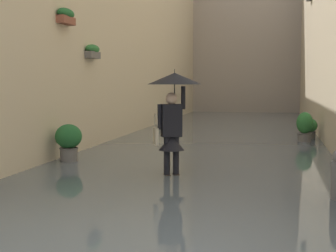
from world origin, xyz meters
TOP-DOWN VIEW (x-y plane):
  - ground_plane at (0.00, -12.75)m, footprint 63.76×63.76m
  - flood_water at (0.00, -12.75)m, footprint 7.11×31.51m
  - building_facade_right at (4.05, -12.75)m, footprint 2.04×29.51m
  - building_facade_far at (0.00, -26.41)m, footprint 9.91×1.80m
  - person_wading at (0.14, -4.63)m, footprint 1.04×1.04m
  - potted_plant_near_right at (2.63, -17.53)m, footprint 0.37×0.37m
  - potted_plant_mid_left at (-2.86, -11.61)m, footprint 0.44×0.44m
  - potted_plant_far_right at (2.69, -16.50)m, footprint 0.47×0.47m
  - potted_plant_far_left at (-2.64, -10.72)m, footprint 0.49×0.49m
  - potted_plant_mid_right at (2.76, -5.74)m, footprint 0.60×0.60m

SIDE VIEW (x-z plane):
  - ground_plane at x=0.00m, z-range 0.00..0.00m
  - flood_water at x=0.00m, z-range 0.00..0.09m
  - potted_plant_mid_left at x=-2.86m, z-range 0.04..0.77m
  - potted_plant_near_right at x=2.63m, z-range 0.03..0.84m
  - potted_plant_far_right at x=2.69m, z-range 0.04..0.89m
  - potted_plant_far_left at x=-2.64m, z-range 0.04..1.02m
  - potted_plant_mid_right at x=2.76m, z-range 0.08..1.01m
  - person_wading at x=0.14m, z-range 0.43..2.55m
  - building_facade_right at x=4.05m, z-range 0.00..8.36m
  - building_facade_far at x=0.00m, z-range 0.00..9.11m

